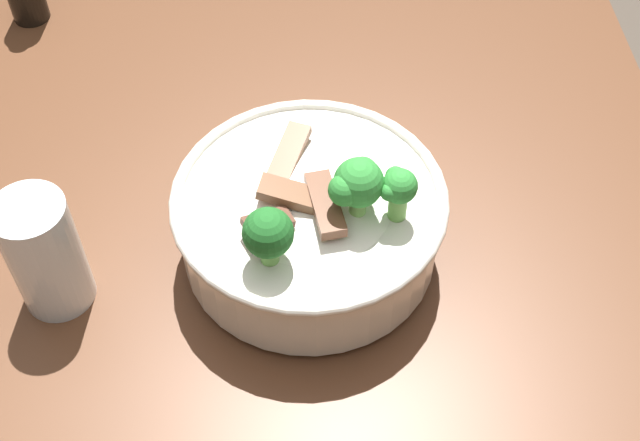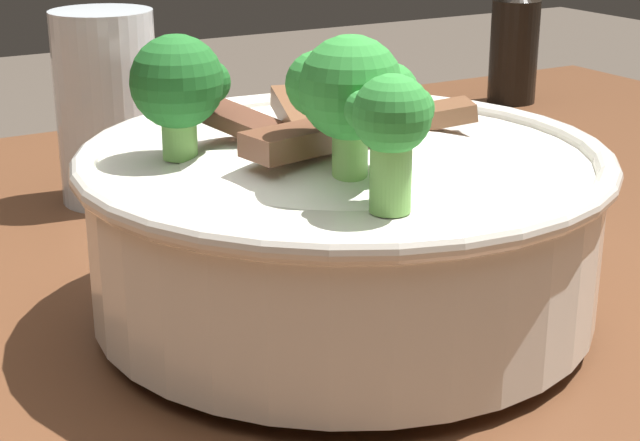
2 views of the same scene
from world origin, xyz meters
TOP-DOWN VIEW (x-y plane):
  - rice_bowl at (0.13, -0.02)m, footprint 0.26×0.26m
  - drinking_glass at (0.09, 0.23)m, footprint 0.07×0.07m
  - soy_sauce_bottle at (0.53, 0.32)m, footprint 0.05×0.05m

SIDE VIEW (x-z plane):
  - drinking_glass at x=0.09m, z-range 0.74..0.87m
  - rice_bowl at x=0.13m, z-range 0.73..0.88m
  - soy_sauce_bottle at x=0.53m, z-range 0.74..0.87m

